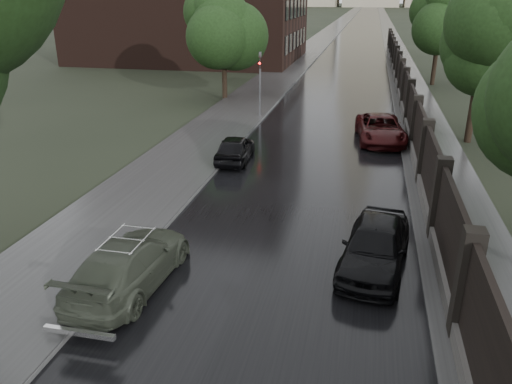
% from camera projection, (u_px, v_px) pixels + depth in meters
% --- Properties ---
extents(road, '(8.00, 420.00, 0.02)m').
position_uv_depth(road, '(367.00, 14.00, 179.96)').
color(road, black).
rests_on(road, ground).
extents(sidewalk_left, '(4.00, 420.00, 0.16)m').
position_uv_depth(sidewalk_left, '(351.00, 14.00, 181.14)').
color(sidewalk_left, '#2D2D2D').
rests_on(sidewalk_left, ground).
extents(verge_right, '(3.00, 420.00, 0.08)m').
position_uv_depth(verge_right, '(383.00, 14.00, 178.84)').
color(verge_right, '#2D2D2D').
rests_on(verge_right, ground).
extents(fence_right, '(0.45, 75.72, 2.70)m').
position_uv_depth(fence_right, '(403.00, 88.00, 35.49)').
color(fence_right, '#383533').
rests_on(fence_right, ground).
extents(tree_left_far, '(4.25, 4.25, 7.39)m').
position_uv_depth(tree_left_far, '(223.00, 24.00, 34.63)').
color(tree_left_far, black).
rests_on(tree_left_far, ground).
extents(tree_right_b, '(4.08, 4.08, 7.01)m').
position_uv_depth(tree_right_b, '(483.00, 44.00, 24.36)').
color(tree_right_b, black).
rests_on(tree_right_b, ground).
extents(tree_right_c, '(4.08, 4.08, 7.01)m').
position_uv_depth(tree_right_c, '(440.00, 24.00, 40.68)').
color(tree_right_c, black).
rests_on(tree_right_c, ground).
extents(traffic_light, '(0.16, 0.32, 4.00)m').
position_uv_depth(traffic_light, '(260.00, 79.00, 30.41)').
color(traffic_light, '#59595E').
rests_on(traffic_light, ground).
extents(volga_sedan, '(2.10, 4.72, 1.35)m').
position_uv_depth(volga_sedan, '(129.00, 263.00, 13.10)').
color(volga_sedan, '#3D4436').
rests_on(volga_sedan, ground).
extents(hatchback_left, '(1.64, 3.66, 1.22)m').
position_uv_depth(hatchback_left, '(235.00, 148.00, 23.01)').
color(hatchback_left, black).
rests_on(hatchback_left, ground).
extents(car_right_near, '(2.27, 4.42, 1.44)m').
position_uv_depth(car_right_near, '(375.00, 245.00, 13.93)').
color(car_right_near, black).
rests_on(car_right_near, ground).
extents(car_right_far, '(2.81, 5.15, 1.37)m').
position_uv_depth(car_right_far, '(380.00, 129.00, 25.99)').
color(car_right_far, black).
rests_on(car_right_far, ground).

